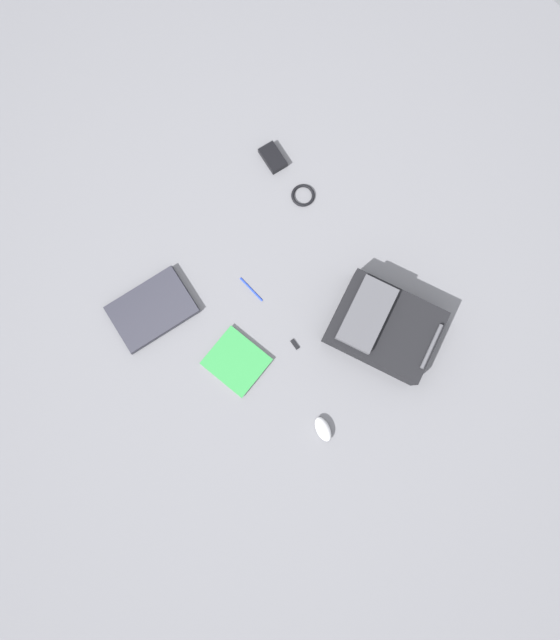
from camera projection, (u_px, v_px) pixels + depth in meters
name	position (u px, v px, depth m)	size (l,w,h in m)	color
ground_plane	(268.00, 316.00, 2.17)	(4.05, 4.05, 0.00)	slate
backpack	(383.00, 326.00, 2.10)	(0.45, 0.50, 0.16)	black
laptop	(152.00, 309.00, 2.16)	(0.38, 0.29, 0.03)	#24242C
book_comic	(236.00, 361.00, 2.13)	(0.24, 0.26, 0.02)	silver
computer_mouse	(323.00, 429.00, 2.08)	(0.06, 0.10, 0.04)	silver
cable_coil	(303.00, 195.00, 2.25)	(0.10, 0.10, 0.01)	black
power_brick	(273.00, 158.00, 2.27)	(0.08, 0.13, 0.03)	black
pen_black	(251.00, 289.00, 2.19)	(0.01, 0.01, 0.14)	#1933B2
usb_stick	(296.00, 344.00, 2.15)	(0.02, 0.05, 0.01)	black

